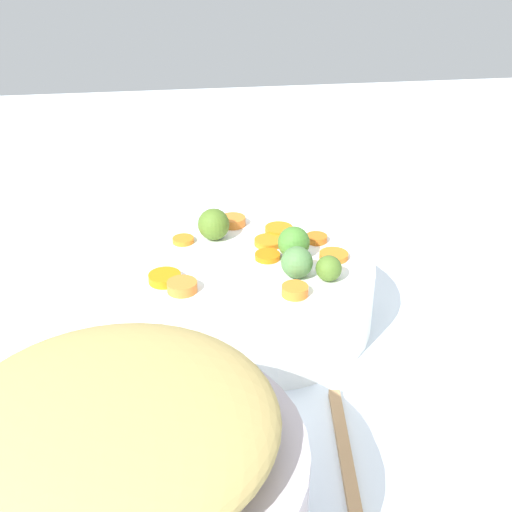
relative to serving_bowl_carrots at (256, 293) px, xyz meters
The scene contains 17 objects.
tabletop 0.05m from the serving_bowl_carrots, 161.81° to the left, with size 2.40×2.40×0.02m, color white.
serving_bowl_carrots is the anchor object (origin of this frame).
stuffing_mound 0.39m from the serving_bowl_carrots, 23.39° to the right, with size 0.23×0.23×0.05m, color tan.
carrot_slice_0 0.07m from the serving_bowl_carrots, 154.41° to the left, with size 0.04×0.04×0.01m, color orange.
carrot_slice_1 0.12m from the serving_bowl_carrots, behind, with size 0.03×0.03×0.01m, color orange.
carrot_slice_2 0.12m from the serving_bowl_carrots, 60.06° to the right, with size 0.03×0.03×0.01m, color orange.
carrot_slice_3 0.11m from the serving_bowl_carrots, 118.72° to the left, with size 0.03×0.03×0.01m, color orange.
carrot_slice_4 0.11m from the serving_bowl_carrots, 89.65° to the left, with size 0.04×0.04×0.01m, color orange.
carrot_slice_5 0.12m from the serving_bowl_carrots, 75.40° to the right, with size 0.04×0.04×0.01m, color orange.
carrot_slice_6 0.10m from the serving_bowl_carrots, 22.23° to the left, with size 0.03×0.03×0.01m, color orange.
carrot_slice_7 0.12m from the serving_bowl_carrots, 129.23° to the right, with size 0.03×0.03×0.01m, color orange.
carrot_slice_8 0.10m from the serving_bowl_carrots, 151.16° to the left, with size 0.04×0.04×0.01m, color orange.
carrot_slice_9 0.05m from the serving_bowl_carrots, 113.61° to the left, with size 0.03×0.03×0.01m, color orange.
brussels_sprout_0 0.08m from the serving_bowl_carrots, 47.73° to the left, with size 0.04×0.04×0.04m, color #4E7D42.
brussels_sprout_1 0.08m from the serving_bowl_carrots, 98.49° to the left, with size 0.04×0.04×0.04m, color #45812E.
brussels_sprout_2 0.11m from the serving_bowl_carrots, 149.05° to the right, with size 0.04×0.04×0.04m, color #4F7124.
brussels_sprout_3 0.11m from the serving_bowl_carrots, 56.29° to the left, with size 0.03×0.03×0.03m, color #4E7227.
Camera 1 is at (0.71, -0.10, 0.49)m, focal length 46.63 mm.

